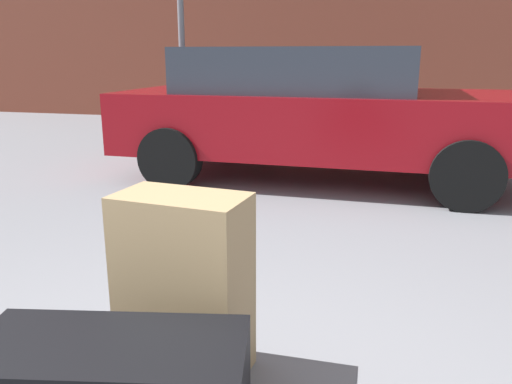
{
  "coord_description": "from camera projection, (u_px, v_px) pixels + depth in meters",
  "views": [
    {
      "loc": [
        0.61,
        -1.16,
        1.34
      ],
      "look_at": [
        0.0,
        1.2,
        0.69
      ],
      "focal_mm": 35.98,
      "sensor_mm": 36.0,
      "label": 1
    }
  ],
  "objects": [
    {
      "name": "suitcase_tan_rear_left",
      "position": [
        184.0,
        285.0,
        1.63
      ],
      "size": [
        0.43,
        0.27,
        0.59
      ],
      "primitive_type": "cube",
      "rotation": [
        0.0,
        0.0,
        -0.11
      ],
      "color": "#9E7F56",
      "rests_on": "luggage_cart"
    },
    {
      "name": "parked_car",
      "position": [
        316.0,
        110.0,
        5.58
      ],
      "size": [
        4.33,
        1.97,
        1.42
      ],
      "color": "maroon",
      "rests_on": "ground_plane"
    },
    {
      "name": "no_parking_sign",
      "position": [
        181.0,
        35.0,
        5.73
      ],
      "size": [
        0.49,
        0.13,
        2.54
      ],
      "color": "slate",
      "rests_on": "ground_plane"
    }
  ]
}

